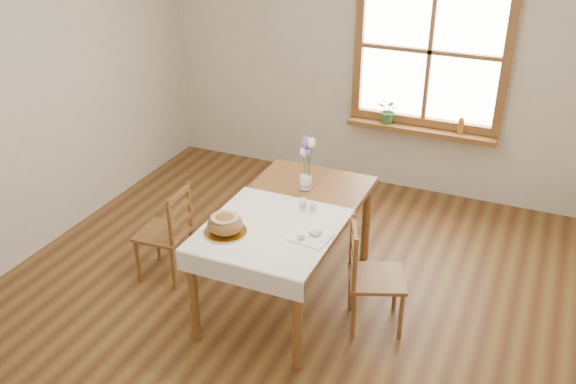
% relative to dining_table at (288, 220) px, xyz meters
% --- Properties ---
extents(ground, '(5.00, 5.00, 0.00)m').
position_rel_dining_table_xyz_m(ground, '(0.00, -0.30, -0.66)').
color(ground, brown).
rests_on(ground, ground).
extents(room_walls, '(4.60, 5.10, 2.65)m').
position_rel_dining_table_xyz_m(room_walls, '(0.00, -0.30, 1.04)').
color(room_walls, beige).
rests_on(room_walls, ground).
extents(window, '(1.46, 0.08, 1.46)m').
position_rel_dining_table_xyz_m(window, '(0.50, 2.17, 0.79)').
color(window, brown).
rests_on(window, ground).
extents(window_sill, '(1.46, 0.20, 0.05)m').
position_rel_dining_table_xyz_m(window_sill, '(0.50, 2.10, 0.03)').
color(window_sill, brown).
rests_on(window_sill, ground).
extents(dining_table, '(0.90, 1.60, 0.75)m').
position_rel_dining_table_xyz_m(dining_table, '(0.00, 0.00, 0.00)').
color(dining_table, brown).
rests_on(dining_table, ground).
extents(table_linen, '(0.91, 0.99, 0.01)m').
position_rel_dining_table_xyz_m(table_linen, '(0.00, -0.30, 0.09)').
color(table_linen, white).
rests_on(table_linen, dining_table).
extents(chair_left, '(0.42, 0.40, 0.80)m').
position_rel_dining_table_xyz_m(chair_left, '(-1.02, -0.16, -0.26)').
color(chair_left, brown).
rests_on(chair_left, ground).
extents(chair_right, '(0.52, 0.51, 0.83)m').
position_rel_dining_table_xyz_m(chair_right, '(0.73, -0.08, -0.25)').
color(chair_right, brown).
rests_on(chair_right, ground).
extents(bread_plate, '(0.30, 0.30, 0.02)m').
position_rel_dining_table_xyz_m(bread_plate, '(-0.26, -0.48, 0.10)').
color(bread_plate, white).
rests_on(bread_plate, table_linen).
extents(bread_loaf, '(0.25, 0.25, 0.14)m').
position_rel_dining_table_xyz_m(bread_loaf, '(-0.26, -0.48, 0.18)').
color(bread_loaf, olive).
rests_on(bread_loaf, bread_plate).
extents(egg_napkin, '(0.30, 0.26, 0.01)m').
position_rel_dining_table_xyz_m(egg_napkin, '(0.30, -0.31, 0.10)').
color(egg_napkin, white).
rests_on(egg_napkin, table_linen).
extents(eggs, '(0.23, 0.21, 0.05)m').
position_rel_dining_table_xyz_m(eggs, '(0.30, -0.31, 0.13)').
color(eggs, white).
rests_on(eggs, egg_napkin).
extents(salt_shaker, '(0.06, 0.06, 0.11)m').
position_rel_dining_table_xyz_m(salt_shaker, '(0.11, 0.02, 0.15)').
color(salt_shaker, white).
rests_on(salt_shaker, table_linen).
extents(pepper_shaker, '(0.05, 0.05, 0.09)m').
position_rel_dining_table_xyz_m(pepper_shaker, '(0.18, 0.03, 0.14)').
color(pepper_shaker, white).
rests_on(pepper_shaker, table_linen).
extents(flower_vase, '(0.12, 0.12, 0.11)m').
position_rel_dining_table_xyz_m(flower_vase, '(-0.01, 0.36, 0.14)').
color(flower_vase, white).
rests_on(flower_vase, dining_table).
extents(lavender_bouquet, '(0.17, 0.17, 0.32)m').
position_rel_dining_table_xyz_m(lavender_bouquet, '(-0.01, 0.36, 0.35)').
color(lavender_bouquet, '#675495').
rests_on(lavender_bouquet, flower_vase).
extents(potted_plant, '(0.29, 0.30, 0.19)m').
position_rel_dining_table_xyz_m(potted_plant, '(0.17, 2.10, 0.15)').
color(potted_plant, '#33702C').
rests_on(potted_plant, window_sill).
extents(amber_bottle, '(0.07, 0.07, 0.16)m').
position_rel_dining_table_xyz_m(amber_bottle, '(0.88, 2.10, 0.13)').
color(amber_bottle, '#B46A21').
rests_on(amber_bottle, window_sill).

